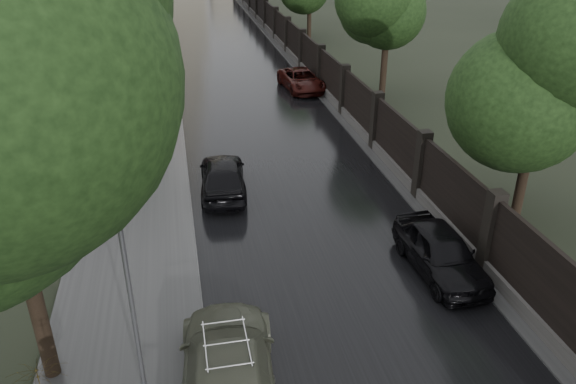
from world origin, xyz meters
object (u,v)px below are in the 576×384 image
(tree_right_a, at_px, (543,81))
(car_right_near, at_px, (441,252))
(car_right_far, at_px, (301,80))
(hatchback_left, at_px, (223,176))
(tree_right_b, at_px, (388,12))
(lamp_post, at_px, (134,316))
(traffic_light, at_px, (170,57))
(volga_sedan, at_px, (228,371))

(tree_right_a, height_order, car_right_near, tree_right_a)
(car_right_far, bearing_deg, hatchback_left, -120.11)
(tree_right_b, relative_size, lamp_post, 1.37)
(lamp_post, distance_m, traffic_light, 23.52)
(tree_right_a, xyz_separation_m, volga_sedan, (-11.10, -6.43, -4.18))
(traffic_light, bearing_deg, volga_sedan, -88.29)
(lamp_post, relative_size, car_right_near, 1.24)
(tree_right_b, xyz_separation_m, car_right_far, (-4.10, 2.97, -4.33))
(traffic_light, bearing_deg, hatchback_left, -83.00)
(lamp_post, xyz_separation_m, volga_sedan, (1.80, 0.07, -1.90))
(tree_right_a, distance_m, hatchback_left, 11.71)
(hatchback_left, bearing_deg, traffic_light, -78.97)
(lamp_post, relative_size, car_right_far, 1.14)
(tree_right_b, bearing_deg, lamp_post, -122.18)
(lamp_post, bearing_deg, hatchback_left, 75.43)
(volga_sedan, xyz_separation_m, car_right_near, (6.79, 3.66, -0.06))
(car_right_far, bearing_deg, traffic_light, 174.70)
(car_right_near, bearing_deg, car_right_far, 87.27)
(tree_right_b, xyz_separation_m, traffic_light, (-11.80, 2.99, -2.55))
(tree_right_a, distance_m, lamp_post, 14.62)
(hatchback_left, bearing_deg, tree_right_b, -131.27)
(hatchback_left, bearing_deg, lamp_post, 79.46)
(traffic_light, distance_m, hatchback_left, 13.28)
(tree_right_b, height_order, hatchback_left, tree_right_b)
(tree_right_a, xyz_separation_m, hatchback_left, (-10.19, 3.91, -4.22))
(traffic_light, xyz_separation_m, car_right_near, (7.49, -19.76, -1.69))
(hatchback_left, relative_size, car_right_near, 1.03)
(traffic_light, height_order, car_right_far, traffic_light)
(lamp_post, bearing_deg, tree_right_a, 26.74)
(traffic_light, bearing_deg, tree_right_a, -55.23)
(volga_sedan, bearing_deg, tree_right_a, -145.08)
(traffic_light, xyz_separation_m, volga_sedan, (0.70, -23.42, -1.63))
(lamp_post, bearing_deg, traffic_light, 87.32)
(car_right_near, xyz_separation_m, car_right_far, (0.21, 19.73, -0.08))
(lamp_post, relative_size, traffic_light, 1.28)
(car_right_near, bearing_deg, tree_right_b, 73.46)
(tree_right_a, relative_size, lamp_post, 1.37)
(hatchback_left, height_order, car_right_near, hatchback_left)
(lamp_post, bearing_deg, car_right_far, 69.44)
(tree_right_b, height_order, lamp_post, tree_right_b)
(tree_right_a, distance_m, car_right_near, 6.65)
(hatchback_left, bearing_deg, tree_right_a, 163.03)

